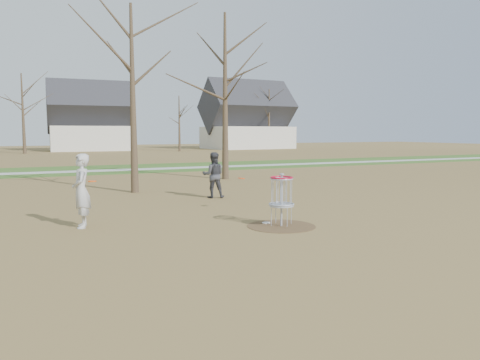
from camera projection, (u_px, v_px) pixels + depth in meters
name	position (u px, v px, depth m)	size (l,w,h in m)	color
ground	(281.00, 226.00, 12.25)	(160.00, 160.00, 0.00)	brown
green_band	(125.00, 169.00, 31.21)	(160.00, 8.00, 0.01)	#2D5119
footpath	(128.00, 170.00, 30.31)	(160.00, 1.50, 0.01)	#9E9E99
dirt_circle	(281.00, 226.00, 12.25)	(1.80, 1.80, 0.01)	#47331E
player_standing	(81.00, 191.00, 11.98)	(0.70, 0.46, 1.91)	#B8B8B8
player_throwing	(213.00, 175.00, 17.46)	(0.83, 0.65, 1.71)	#39393E
disc_grounded	(266.00, 223.00, 12.62)	(0.22, 0.22, 0.02)	silver
discs_in_play	(178.00, 180.00, 13.28)	(4.79, 1.00, 0.24)	#FE3E0D
disc_golf_basket	(282.00, 192.00, 12.15)	(0.64, 0.64, 1.35)	#9EA3AD
bare_trees	(112.00, 102.00, 44.76)	(52.62, 44.98, 9.00)	#382B1E
houses_row	(110.00, 124.00, 61.15)	(56.51, 10.01, 7.26)	silver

